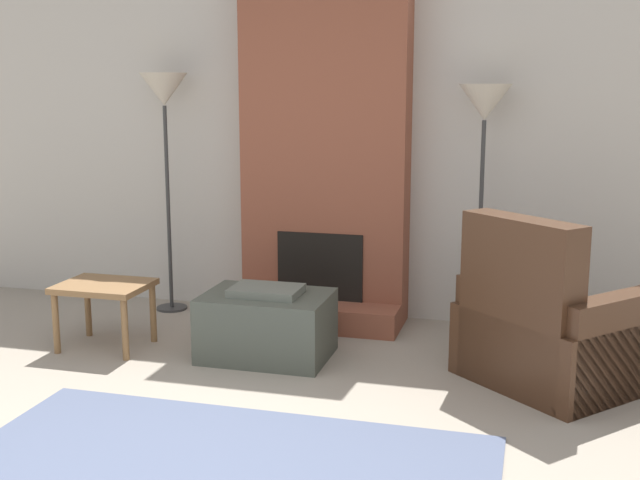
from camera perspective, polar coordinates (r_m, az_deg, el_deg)
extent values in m
cube|color=#BCB7AD|center=(6.15, 0.82, 6.67)|extent=(6.87, 0.06, 2.60)
cube|color=brown|center=(5.97, 0.38, 6.54)|extent=(1.24, 0.30, 2.60)
cube|color=brown|center=(5.91, -0.38, -5.45)|extent=(1.24, 0.30, 0.18)
cube|color=black|center=(5.95, -0.01, -1.90)|extent=(0.65, 0.02, 0.50)
cube|color=#474C42|center=(5.29, -3.80, -6.10)|extent=(0.82, 0.58, 0.43)
cube|color=#60665B|center=(5.22, -3.83, -3.61)|extent=(0.45, 0.32, 0.05)
cube|color=#422819|center=(5.06, 16.34, -7.22)|extent=(1.26, 1.25, 0.45)
cube|color=#422819|center=(4.74, 13.98, -4.63)|extent=(0.71, 0.67, 1.03)
cube|color=#422819|center=(4.80, 19.92, -7.35)|extent=(0.62, 0.67, 0.62)
cube|color=#422819|center=(5.28, 13.19, -5.32)|extent=(0.62, 0.67, 0.62)
cube|color=brown|center=(5.60, -15.12, -3.18)|extent=(0.59, 0.48, 0.04)
cylinder|color=brown|center=(5.63, -18.27, -5.66)|extent=(0.04, 0.04, 0.41)
cylinder|color=brown|center=(5.37, -13.70, -6.21)|extent=(0.04, 0.04, 0.41)
cylinder|color=brown|center=(5.95, -16.18, -4.65)|extent=(0.04, 0.04, 0.41)
cylinder|color=brown|center=(5.70, -11.79, -5.11)|extent=(0.04, 0.04, 0.41)
cylinder|color=#333333|center=(6.54, -10.49, -4.76)|extent=(0.24, 0.24, 0.02)
cylinder|color=#333333|center=(6.37, -10.74, 2.21)|extent=(0.03, 0.03, 1.59)
cone|color=beige|center=(6.30, -11.04, 10.48)|extent=(0.36, 0.36, 0.25)
cylinder|color=#333333|center=(5.93, 11.04, -6.41)|extent=(0.24, 0.24, 0.02)
cylinder|color=#333333|center=(5.76, 11.31, 0.85)|extent=(0.03, 0.03, 1.51)
cone|color=beige|center=(5.67, 11.65, 9.59)|extent=(0.36, 0.36, 0.25)
cube|color=#4C5670|center=(4.01, -6.41, -15.10)|extent=(2.54, 1.13, 0.01)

